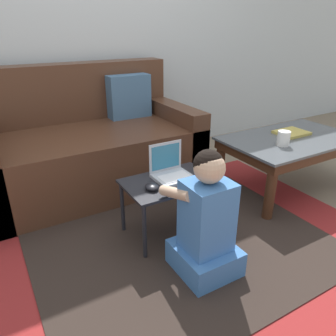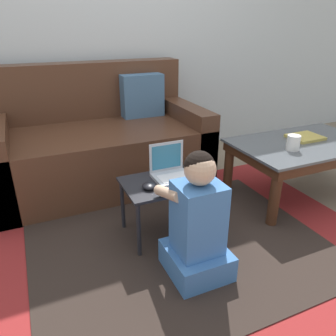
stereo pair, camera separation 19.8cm
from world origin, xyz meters
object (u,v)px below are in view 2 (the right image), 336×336
object	(u,v)px
coffee_table	(302,151)
laptop	(171,172)
person_seated	(197,225)
computer_mouse	(149,186)
cup_on_table	(293,143)
couch	(100,143)
book_on_table	(305,137)
laptop_desk	(168,188)

from	to	relation	value
coffee_table	laptop	distance (m)	1.08
coffee_table	person_seated	size ratio (longest dim) A/B	1.49
computer_mouse	person_seated	world-z (taller)	person_seated
cup_on_table	couch	bearing A→B (deg)	138.34
coffee_table	cup_on_table	size ratio (longest dim) A/B	9.83
book_on_table	person_seated	bearing A→B (deg)	-156.87
computer_mouse	coffee_table	bearing A→B (deg)	4.73
computer_mouse	couch	bearing A→B (deg)	92.73
laptop_desk	couch	bearing A→B (deg)	101.26
laptop	person_seated	size ratio (longest dim) A/B	0.32
laptop	book_on_table	bearing A→B (deg)	4.27
laptop	couch	bearing A→B (deg)	103.66
book_on_table	coffee_table	bearing A→B (deg)	-139.38
person_seated	cup_on_table	bearing A→B (deg)	21.22
laptop_desk	cup_on_table	xyz separation A→B (m)	(0.91, -0.03, 0.16)
couch	computer_mouse	world-z (taller)	couch
couch	person_seated	world-z (taller)	couch
person_seated	laptop	bearing A→B (deg)	83.29
book_on_table	computer_mouse	bearing A→B (deg)	-172.99
couch	computer_mouse	xyz separation A→B (m)	(0.05, -0.99, 0.06)
couch	laptop	xyz separation A→B (m)	(0.22, -0.92, 0.08)
cup_on_table	book_on_table	xyz separation A→B (m)	(0.27, 0.15, -0.04)
couch	cup_on_table	size ratio (longest dim) A/B	15.61
laptop_desk	book_on_table	distance (m)	1.19
laptop_desk	laptop	size ratio (longest dim) A/B	2.44
couch	book_on_table	distance (m)	1.61
laptop	computer_mouse	bearing A→B (deg)	-156.32
coffee_table	computer_mouse	size ratio (longest dim) A/B	11.12
couch	coffee_table	size ratio (longest dim) A/B	1.59
laptop_desk	computer_mouse	world-z (taller)	computer_mouse
coffee_table	laptop_desk	size ratio (longest dim) A/B	1.89
coffee_table	couch	bearing A→B (deg)	145.60
person_seated	cup_on_table	xyz separation A→B (m)	(0.93, 0.36, 0.19)
book_on_table	laptop	bearing A→B (deg)	-175.73
cup_on_table	laptop_desk	bearing A→B (deg)	178.00
person_seated	cup_on_table	distance (m)	1.02
laptop_desk	computer_mouse	xyz separation A→B (m)	(-0.14, -0.04, 0.06)
couch	book_on_table	world-z (taller)	couch
laptop_desk	cup_on_table	world-z (taller)	cup_on_table
laptop_desk	person_seated	world-z (taller)	person_seated
coffee_table	cup_on_table	xyz separation A→B (m)	(-0.20, -0.09, 0.12)
computer_mouse	person_seated	xyz separation A→B (m)	(0.13, -0.35, -0.09)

